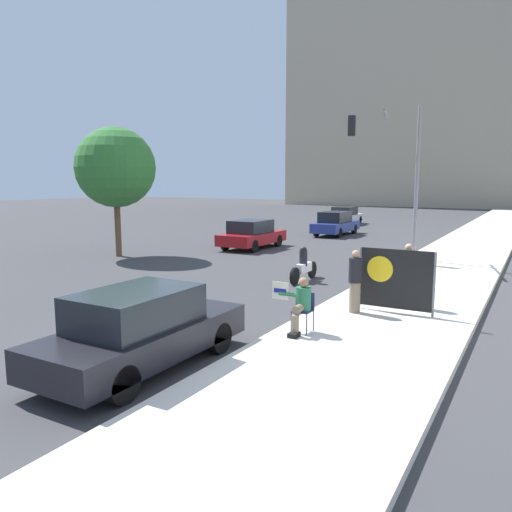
{
  "coord_description": "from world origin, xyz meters",
  "views": [
    {
      "loc": [
        6.58,
        -6.96,
        3.48
      ],
      "look_at": [
        -0.19,
        4.88,
        1.44
      ],
      "focal_mm": 35.0,
      "sensor_mm": 36.0,
      "label": 1
    }
  ],
  "objects_px": {
    "jogger_on_sidewalk": "(355,281)",
    "traffic_light_pole": "(394,159)",
    "parked_car_curbside": "(141,329)",
    "seated_protester": "(301,303)",
    "motorcycle_on_road": "(304,266)",
    "car_on_road_nearest": "(252,234)",
    "street_tree_near_curb": "(115,168)",
    "car_on_road_distant": "(345,216)",
    "protest_banner": "(395,279)",
    "car_on_road_midblock": "(336,224)",
    "pedestrian_behind": "(408,275)"
  },
  "relations": [
    {
      "from": "car_on_road_distant",
      "to": "street_tree_near_curb",
      "type": "distance_m",
      "value": 22.54
    },
    {
      "from": "parked_car_curbside",
      "to": "car_on_road_nearest",
      "type": "relative_size",
      "value": 1.04
    },
    {
      "from": "parked_car_curbside",
      "to": "car_on_road_midblock",
      "type": "xyz_separation_m",
      "value": [
        -5.29,
        24.03,
        0.01
      ]
    },
    {
      "from": "parked_car_curbside",
      "to": "traffic_light_pole",
      "type": "bearing_deg",
      "value": 87.04
    },
    {
      "from": "protest_banner",
      "to": "car_on_road_nearest",
      "type": "bearing_deg",
      "value": 135.26
    },
    {
      "from": "car_on_road_nearest",
      "to": "street_tree_near_curb",
      "type": "height_order",
      "value": "street_tree_near_curb"
    },
    {
      "from": "jogger_on_sidewalk",
      "to": "traffic_light_pole",
      "type": "height_order",
      "value": "traffic_light_pole"
    },
    {
      "from": "protest_banner",
      "to": "jogger_on_sidewalk",
      "type": "bearing_deg",
      "value": -149.67
    },
    {
      "from": "protest_banner",
      "to": "car_on_road_midblock",
      "type": "bearing_deg",
      "value": 115.02
    },
    {
      "from": "car_on_road_midblock",
      "to": "jogger_on_sidewalk",
      "type": "bearing_deg",
      "value": -67.84
    },
    {
      "from": "parked_car_curbside",
      "to": "car_on_road_nearest",
      "type": "xyz_separation_m",
      "value": [
        -6.76,
        15.69,
        -0.01
      ]
    },
    {
      "from": "street_tree_near_curb",
      "to": "motorcycle_on_road",
      "type": "bearing_deg",
      "value": -6.53
    },
    {
      "from": "seated_protester",
      "to": "pedestrian_behind",
      "type": "distance_m",
      "value": 3.86
    },
    {
      "from": "seated_protester",
      "to": "motorcycle_on_road",
      "type": "bearing_deg",
      "value": 131.49
    },
    {
      "from": "car_on_road_midblock",
      "to": "parked_car_curbside",
      "type": "bearing_deg",
      "value": -77.58
    },
    {
      "from": "protest_banner",
      "to": "car_on_road_midblock",
      "type": "height_order",
      "value": "protest_banner"
    },
    {
      "from": "jogger_on_sidewalk",
      "to": "seated_protester",
      "type": "bearing_deg",
      "value": 97.07
    },
    {
      "from": "parked_car_curbside",
      "to": "street_tree_near_curb",
      "type": "relative_size",
      "value": 0.74
    },
    {
      "from": "car_on_road_distant",
      "to": "motorcycle_on_road",
      "type": "bearing_deg",
      "value": -73.65
    },
    {
      "from": "traffic_light_pole",
      "to": "car_on_road_nearest",
      "type": "relative_size",
      "value": 1.5
    },
    {
      "from": "street_tree_near_curb",
      "to": "parked_car_curbside",
      "type": "bearing_deg",
      "value": -43.36
    },
    {
      "from": "car_on_road_midblock",
      "to": "car_on_road_distant",
      "type": "bearing_deg",
      "value": 105.65
    },
    {
      "from": "traffic_light_pole",
      "to": "motorcycle_on_road",
      "type": "bearing_deg",
      "value": -105.48
    },
    {
      "from": "seated_protester",
      "to": "jogger_on_sidewalk",
      "type": "height_order",
      "value": "jogger_on_sidewalk"
    },
    {
      "from": "seated_protester",
      "to": "traffic_light_pole",
      "type": "xyz_separation_m",
      "value": [
        -1.11,
        11.63,
        3.6
      ]
    },
    {
      "from": "protest_banner",
      "to": "traffic_light_pole",
      "type": "relative_size",
      "value": 0.3
    },
    {
      "from": "pedestrian_behind",
      "to": "motorcycle_on_road",
      "type": "bearing_deg",
      "value": 3.83
    },
    {
      "from": "motorcycle_on_road",
      "to": "pedestrian_behind",
      "type": "bearing_deg",
      "value": -31.02
    },
    {
      "from": "parked_car_curbside",
      "to": "car_on_road_distant",
      "type": "height_order",
      "value": "parked_car_curbside"
    },
    {
      "from": "car_on_road_midblock",
      "to": "street_tree_near_curb",
      "type": "distance_m",
      "value": 15.25
    },
    {
      "from": "car_on_road_nearest",
      "to": "car_on_road_midblock",
      "type": "height_order",
      "value": "car_on_road_midblock"
    },
    {
      "from": "traffic_light_pole",
      "to": "street_tree_near_curb",
      "type": "relative_size",
      "value": 1.07
    },
    {
      "from": "jogger_on_sidewalk",
      "to": "car_on_road_nearest",
      "type": "distance_m",
      "value": 13.84
    },
    {
      "from": "protest_banner",
      "to": "parked_car_curbside",
      "type": "height_order",
      "value": "protest_banner"
    },
    {
      "from": "parked_car_curbside",
      "to": "motorcycle_on_road",
      "type": "relative_size",
      "value": 2.11
    },
    {
      "from": "car_on_road_nearest",
      "to": "car_on_road_distant",
      "type": "xyz_separation_m",
      "value": [
        -0.84,
        16.58,
        -0.02
      ]
    },
    {
      "from": "seated_protester",
      "to": "traffic_light_pole",
      "type": "height_order",
      "value": "traffic_light_pole"
    },
    {
      "from": "protest_banner",
      "to": "car_on_road_nearest",
      "type": "height_order",
      "value": "protest_banner"
    },
    {
      "from": "traffic_light_pole",
      "to": "parked_car_curbside",
      "type": "bearing_deg",
      "value": -92.96
    },
    {
      "from": "pedestrian_behind",
      "to": "protest_banner",
      "type": "relative_size",
      "value": 0.88
    },
    {
      "from": "seated_protester",
      "to": "jogger_on_sidewalk",
      "type": "relative_size",
      "value": 0.77
    },
    {
      "from": "protest_banner",
      "to": "traffic_light_pole",
      "type": "xyz_separation_m",
      "value": [
        -2.47,
        8.87,
        3.4
      ]
    },
    {
      "from": "parked_car_curbside",
      "to": "seated_protester",
      "type": "bearing_deg",
      "value": 58.24
    },
    {
      "from": "motorcycle_on_road",
      "to": "jogger_on_sidewalk",
      "type": "bearing_deg",
      "value": -50.39
    },
    {
      "from": "seated_protester",
      "to": "parked_car_curbside",
      "type": "distance_m",
      "value": 3.55
    },
    {
      "from": "protest_banner",
      "to": "car_on_road_nearest",
      "type": "xyz_separation_m",
      "value": [
        -9.99,
        9.9,
        -0.29
      ]
    },
    {
      "from": "parked_car_curbside",
      "to": "car_on_road_distant",
      "type": "bearing_deg",
      "value": 103.25
    },
    {
      "from": "car_on_road_nearest",
      "to": "street_tree_near_curb",
      "type": "distance_m",
      "value": 7.6
    },
    {
      "from": "jogger_on_sidewalk",
      "to": "street_tree_near_curb",
      "type": "relative_size",
      "value": 0.27
    },
    {
      "from": "traffic_light_pole",
      "to": "parked_car_curbside",
      "type": "relative_size",
      "value": 1.45
    }
  ]
}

